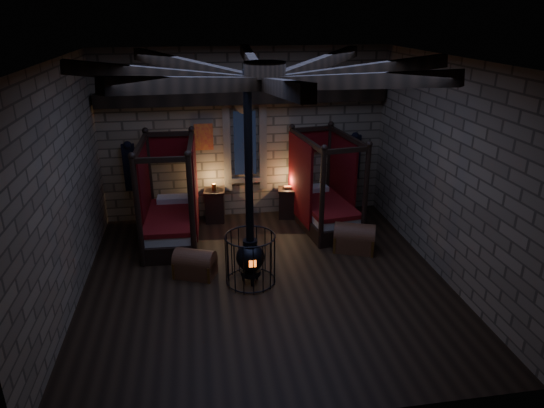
{
  "coord_description": "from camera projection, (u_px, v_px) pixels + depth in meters",
  "views": [
    {
      "loc": [
        -1.19,
        -8.18,
        4.96
      ],
      "look_at": [
        0.22,
        0.6,
        1.4
      ],
      "focal_mm": 32.0,
      "sensor_mm": 36.0,
      "label": 1
    }
  ],
  "objects": [
    {
      "name": "room",
      "position": [
        264.0,
        87.0,
        8.21
      ],
      "size": [
        7.02,
        7.02,
        4.29
      ],
      "color": "black",
      "rests_on": "ground"
    },
    {
      "name": "bed_right",
      "position": [
        324.0,
        204.0,
        11.8
      ],
      "size": [
        1.42,
        2.3,
        2.27
      ],
      "rotation": [
        0.0,
        0.0,
        0.13
      ],
      "color": "black",
      "rests_on": "ground"
    },
    {
      "name": "nightstand_right",
      "position": [
        288.0,
        203.0,
        12.36
      ],
      "size": [
        0.55,
        0.54,
        0.84
      ],
      "rotation": [
        0.0,
        0.0,
        -0.18
      ],
      "color": "black",
      "rests_on": "ground"
    },
    {
      "name": "trunk_right",
      "position": [
        354.0,
        238.0,
        10.67
      ],
      "size": [
        1.01,
        0.84,
        0.64
      ],
      "rotation": [
        0.0,
        0.0,
        -0.38
      ],
      "color": "brown",
      "rests_on": "ground"
    },
    {
      "name": "stove",
      "position": [
        250.0,
        254.0,
        9.29
      ],
      "size": [
        0.98,
        0.98,
        4.05
      ],
      "rotation": [
        0.0,
        0.0,
        0.04
      ],
      "color": "black",
      "rests_on": "ground"
    },
    {
      "name": "nightstand_left",
      "position": [
        215.0,
        205.0,
        12.12
      ],
      "size": [
        0.56,
        0.54,
        1.0
      ],
      "rotation": [
        0.0,
        0.0,
        -0.1
      ],
      "color": "black",
      "rests_on": "ground"
    },
    {
      "name": "bed_left",
      "position": [
        171.0,
        217.0,
        11.02
      ],
      "size": [
        1.27,
        2.28,
        2.33
      ],
      "rotation": [
        0.0,
        0.0,
        -0.04
      ],
      "color": "black",
      "rests_on": "ground"
    },
    {
      "name": "trunk_left",
      "position": [
        195.0,
        264.0,
        9.65
      ],
      "size": [
        0.92,
        0.76,
        0.58
      ],
      "rotation": [
        0.0,
        0.0,
        -0.38
      ],
      "color": "brown",
      "rests_on": "ground"
    }
  ]
}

